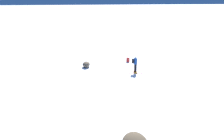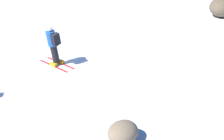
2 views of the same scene
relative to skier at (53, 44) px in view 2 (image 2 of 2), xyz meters
The scene contains 4 objects.
ground_plane 1.07m from the skier, ahead, with size 300.00×300.00×0.00m, color white.
skier is the anchor object (origin of this frame).
exposed_boulder_0 9.90m from the skier, 166.64° to the left, with size 1.52×1.29×0.99m, color brown.
exposed_boulder_1 5.28m from the skier, 68.00° to the left, with size 0.91×0.77×0.59m, color #7A664C.
Camera 2 is at (7.92, 9.90, 6.31)m, focal length 60.00 mm.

